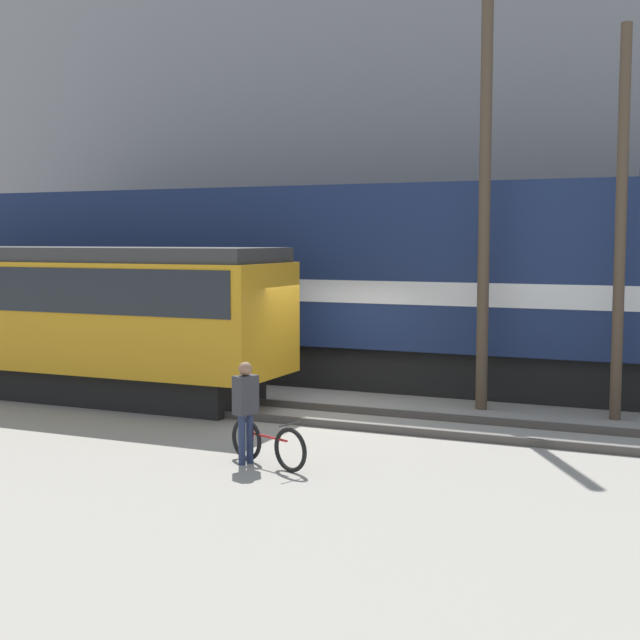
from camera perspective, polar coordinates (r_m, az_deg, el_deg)
ground_plane at (r=18.25m, az=-0.13°, el=-5.64°), size 120.00×120.00×0.00m
track_near at (r=17.38m, az=-1.42°, el=-5.96°), size 60.00×1.50×0.14m
track_far at (r=21.36m, az=3.60°, el=-3.87°), size 60.00×1.51×0.14m
building_backdrop at (r=28.71m, az=9.13°, el=13.39°), size 32.89×6.00×15.10m
freight_locomotive at (r=21.68m, az=-0.13°, el=2.57°), size 21.15×3.04×5.24m
streetcar at (r=20.44m, az=-16.96°, el=0.58°), size 11.01×2.54×3.26m
bicycle at (r=13.63m, az=-3.36°, el=-7.94°), size 1.57×0.71×0.73m
person at (r=13.67m, az=-4.79°, el=-5.30°), size 0.33×0.41×1.58m
utility_pole_center at (r=18.12m, az=10.49°, el=7.74°), size 0.23×0.23×8.53m
utility_pole_right at (r=17.68m, az=18.69°, el=5.79°), size 0.21×0.21×7.40m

